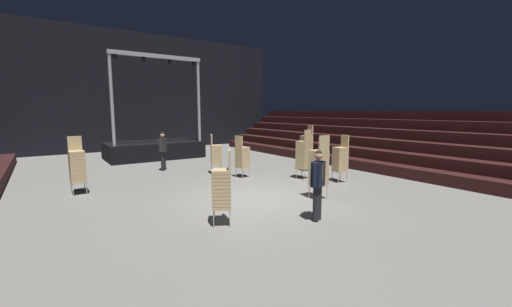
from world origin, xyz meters
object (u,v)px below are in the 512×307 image
Objects in this scene: chair_stack_mid_left at (306,148)px; chair_stack_mid_right at (319,167)px; stage_riser at (154,148)px; man_with_tie at (318,181)px; chair_stack_rear_left at (216,154)px; chair_stack_front_right at (222,188)px; crew_worker_near_stage at (163,149)px; chair_stack_rear_right at (242,156)px; chair_stack_front_left at (303,154)px; chair_stack_mid_centre at (77,166)px; chair_stack_rear_centre at (340,159)px.

chair_stack_mid_right is at bearing 153.96° from chair_stack_mid_left.
stage_riser is 11.53m from chair_stack_mid_right.
man_with_tie reaches higher than chair_stack_rear_left.
crew_worker_near_stage is at bearing 21.34° from chair_stack_front_right.
stage_riser is at bearing 179.61° from chair_stack_rear_right.
chair_stack_mid_left is 6.49m from crew_worker_near_stage.
chair_stack_rear_right is (1.37, -7.40, 0.27)m from stage_riser.
chair_stack_rear_right is at bearing 94.02° from chair_stack_mid_right.
chair_stack_mid_right is 7.70m from crew_worker_near_stage.
chair_stack_front_right is 1.03× the size of crew_worker_near_stage.
chair_stack_front_left is 1.00× the size of chair_stack_mid_right.
chair_stack_mid_right is 1.05× the size of chair_stack_mid_centre.
chair_stack_mid_right is 2.63m from chair_stack_rear_centre.
chair_stack_mid_centre reaches higher than chair_stack_front_right.
chair_stack_rear_centre is 1.03× the size of crew_worker_near_stage.
chair_stack_rear_left is (0.63, 6.64, -0.14)m from man_with_tie.
chair_stack_mid_right is (-2.93, -3.64, -0.04)m from chair_stack_mid_left.
chair_stack_front_right is at bearing -51.80° from man_with_tie.
chair_stack_front_right is (-5.11, -2.72, -0.08)m from chair_stack_front_left.
chair_stack_mid_right is 5.32m from chair_stack_rear_left.
chair_stack_mid_left is (4.56, -7.76, 0.44)m from stage_riser.
stage_riser is at bearing 97.02° from chair_stack_front_left.
chair_stack_front_left is at bearing 56.62° from chair_stack_mid_right.
crew_worker_near_stage is (-2.44, 7.30, 0.00)m from chair_stack_mid_right.
man_with_tie is 4.59m from chair_stack_rear_centre.
chair_stack_rear_centre is at bearing 32.00° from chair_stack_rear_right.
chair_stack_mid_right is 1.09× the size of chair_stack_rear_centre.
man_with_tie is at bearing 16.51° from chair_stack_rear_left.
chair_stack_mid_left reaches higher than chair_stack_front_left.
chair_stack_mid_centre is 1.10× the size of chair_stack_rear_right.
chair_stack_front_left reaches higher than chair_stack_rear_centre.
chair_stack_front_left is at bearing 145.63° from chair_stack_mid_left.
chair_stack_front_left is 1.13× the size of crew_worker_near_stage.
chair_stack_rear_right is at bearing 126.77° from chair_stack_front_left.
chair_stack_mid_centre is (-4.41, -6.63, 0.35)m from stage_riser.
chair_stack_mid_left is at bearing -29.08° from chair_stack_front_right.
chair_stack_rear_centre is at bearing 78.88° from crew_worker_near_stage.
chair_stack_front_left is (3.24, -8.99, 0.39)m from stage_riser.
man_with_tie is at bearing -89.13° from stage_riser.
man_with_tie is 2.33m from chair_stack_front_right.
chair_stack_front_left reaches higher than chair_stack_front_right.
chair_stack_front_left is (3.05, 3.80, -0.01)m from man_with_tie.
stage_riser is 11.87m from chair_stack_front_right.
chair_stack_rear_left is at bearing 117.60° from chair_stack_front_left.
chair_stack_rear_centre is (3.80, 2.57, -0.10)m from man_with_tie.
chair_stack_rear_right is at bearing 169.23° from chair_stack_mid_centre.
chair_stack_rear_centre is (3.99, -10.22, 0.31)m from stage_riser.
chair_stack_mid_centre is 5.25m from chair_stack_rear_left.
chair_stack_mid_right is at bearing 30.77° from chair_stack_rear_left.
chair_stack_rear_centre is at bearing 179.59° from chair_stack_mid_left.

